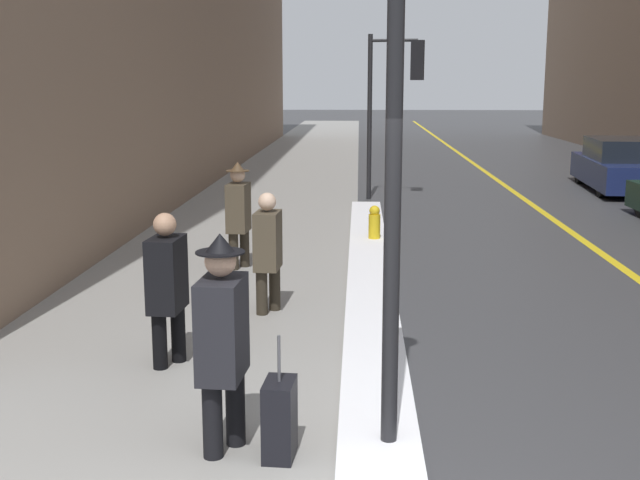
% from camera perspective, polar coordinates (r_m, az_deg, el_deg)
% --- Properties ---
extents(sidewalk_slab, '(4.00, 80.00, 0.01)m').
position_cam_1_polar(sidewalk_slab, '(19.88, -3.08, 3.18)').
color(sidewalk_slab, gray).
rests_on(sidewalk_slab, ground).
extents(road_centre_stripe, '(0.16, 80.00, 0.00)m').
position_cam_1_polar(road_centre_stripe, '(20.18, 14.15, 2.97)').
color(road_centre_stripe, gold).
rests_on(road_centre_stripe, ground).
extents(snow_bank_curb, '(0.62, 14.31, 0.13)m').
position_cam_1_polar(snow_bank_curb, '(10.93, 3.59, -3.06)').
color(snow_bank_curb, white).
rests_on(snow_bank_curb, ground).
extents(lamp_post, '(0.28, 0.28, 4.50)m').
position_cam_1_polar(lamp_post, '(5.58, 5.34, 10.90)').
color(lamp_post, black).
rests_on(lamp_post, ground).
extents(traffic_light_near, '(1.30, 0.36, 3.86)m').
position_cam_1_polar(traffic_light_near, '(19.08, 5.62, 11.19)').
color(traffic_light_near, black).
rests_on(traffic_light_near, ground).
extents(pedestrian_with_shoulder_bag, '(0.36, 0.74, 1.68)m').
position_cam_1_polar(pedestrian_with_shoulder_bag, '(5.98, -6.94, -6.74)').
color(pedestrian_with_shoulder_bag, black).
rests_on(pedestrian_with_shoulder_bag, ground).
extents(pedestrian_in_glasses, '(0.32, 0.51, 1.53)m').
position_cam_1_polar(pedestrian_in_glasses, '(7.88, -10.83, -2.97)').
color(pedestrian_in_glasses, black).
rests_on(pedestrian_in_glasses, ground).
extents(pedestrian_nearside, '(0.31, 0.49, 1.47)m').
position_cam_1_polar(pedestrian_nearside, '(9.57, -3.74, -0.50)').
color(pedestrian_nearside, '#2A241B').
rests_on(pedestrian_nearside, ground).
extents(pedestrian_in_fedora, '(0.34, 0.51, 1.61)m').
position_cam_1_polar(pedestrian_in_fedora, '(11.92, -5.82, 2.07)').
color(pedestrian_in_fedora, '#2A241B').
rests_on(pedestrian_in_fedora, ground).
extents(parked_car_navy, '(2.15, 4.67, 1.35)m').
position_cam_1_polar(parked_car_navy, '(22.18, 20.78, 4.93)').
color(parked_car_navy, navy).
rests_on(parked_car_navy, ground).
extents(rolling_suitcase, '(0.24, 0.37, 0.95)m').
position_cam_1_polar(rolling_suitcase, '(6.05, -2.89, -12.64)').
color(rolling_suitcase, black).
rests_on(rolling_suitcase, ground).
extents(fire_hydrant, '(0.20, 0.20, 0.70)m').
position_cam_1_polar(fire_hydrant, '(13.66, 3.89, 0.99)').
color(fire_hydrant, gold).
rests_on(fire_hydrant, ground).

